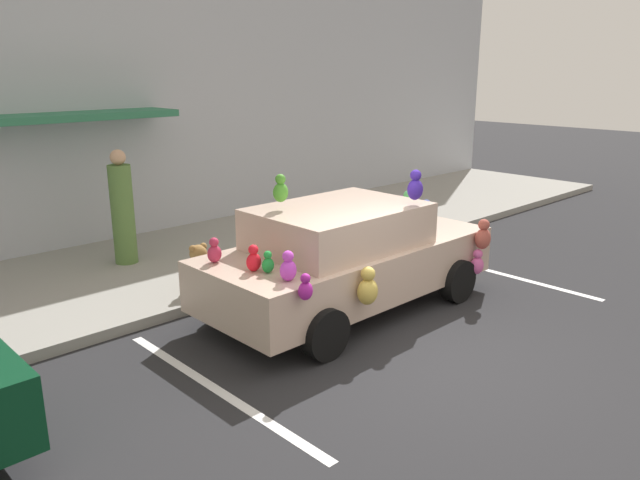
% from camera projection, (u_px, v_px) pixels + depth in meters
% --- Properties ---
extents(ground_plane, '(60.00, 60.00, 0.00)m').
position_uv_depth(ground_plane, '(413.00, 358.00, 7.36)').
color(ground_plane, '#262628').
extents(sidewalk, '(24.00, 4.00, 0.15)m').
position_uv_depth(sidewalk, '(188.00, 260.00, 10.83)').
color(sidewalk, gray).
rests_on(sidewalk, ground).
extents(storefront_building, '(24.00, 1.25, 6.40)m').
position_uv_depth(storefront_building, '(116.00, 76.00, 11.47)').
color(storefront_building, '#B2B7C1').
rests_on(storefront_building, ground).
extents(parking_stripe_front, '(0.12, 3.60, 0.01)m').
position_uv_depth(parking_stripe_front, '(497.00, 273.00, 10.41)').
color(parking_stripe_front, silver).
rests_on(parking_stripe_front, ground).
extents(parking_stripe_rear, '(0.12, 3.60, 0.01)m').
position_uv_depth(parking_stripe_rear, '(217.00, 389.00, 6.64)').
color(parking_stripe_rear, silver).
rests_on(parking_stripe_rear, ground).
extents(plush_covered_car, '(4.39, 2.18, 2.03)m').
position_uv_depth(plush_covered_car, '(347.00, 256.00, 8.63)').
color(plush_covered_car, '#C8AA96').
rests_on(plush_covered_car, ground).
extents(teddy_bear_on_sidewalk, '(0.37, 0.31, 0.71)m').
position_uv_depth(teddy_bear_on_sidewalk, '(199.00, 269.00, 9.12)').
color(teddy_bear_on_sidewalk, '#9E723D').
rests_on(teddy_bear_on_sidewalk, sidewalk).
extents(pedestrian_near_shopfront, '(0.38, 0.38, 1.92)m').
position_uv_depth(pedestrian_near_shopfront, '(123.00, 211.00, 10.24)').
color(pedestrian_near_shopfront, '#54783A').
rests_on(pedestrian_near_shopfront, sidewalk).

